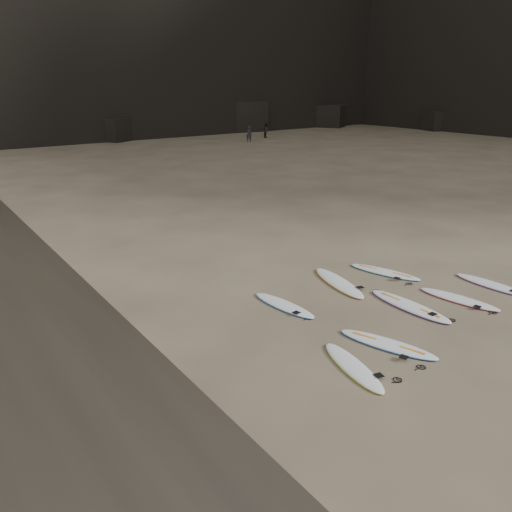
{
  "coord_description": "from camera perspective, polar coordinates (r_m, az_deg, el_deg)",
  "views": [
    {
      "loc": [
        -11.25,
        -7.38,
        6.1
      ],
      "look_at": [
        -3.64,
        3.13,
        1.5
      ],
      "focal_mm": 35.0,
      "sensor_mm": 36.0,
      "label": 1
    }
  ],
  "objects": [
    {
      "name": "ground",
      "position": [
        14.78,
        19.02,
        -6.01
      ],
      "size": [
        240.0,
        240.0,
        0.0
      ],
      "primitive_type": "plane",
      "color": "#897559",
      "rests_on": "ground"
    },
    {
      "name": "surfboard_0",
      "position": [
        11.63,
        11.03,
        -12.28
      ],
      "size": [
        1.07,
        2.32,
        0.08
      ],
      "primitive_type": "ellipsoid",
      "rotation": [
        0.0,
        0.0,
        -0.24
      ],
      "color": "white",
      "rests_on": "ground"
    },
    {
      "name": "surfboard_1",
      "position": [
        12.69,
        14.8,
        -9.7
      ],
      "size": [
        1.35,
        2.53,
        0.09
      ],
      "primitive_type": "ellipsoid",
      "rotation": [
        0.0,
        0.0,
        0.33
      ],
      "color": "white",
      "rests_on": "ground"
    },
    {
      "name": "surfboard_2",
      "position": [
        14.86,
        17.12,
        -5.44
      ],
      "size": [
        0.67,
        2.72,
        0.1
      ],
      "primitive_type": "ellipsoid",
      "rotation": [
        0.0,
        0.0,
        -0.01
      ],
      "color": "white",
      "rests_on": "ground"
    },
    {
      "name": "surfboard_3",
      "position": [
        15.8,
        22.17,
        -4.56
      ],
      "size": [
        0.99,
        2.43,
        0.09
      ],
      "primitive_type": "ellipsoid",
      "rotation": [
        0.0,
        0.0,
        0.18
      ],
      "color": "white",
      "rests_on": "ground"
    },
    {
      "name": "surfboard_4",
      "position": [
        17.28,
        25.39,
        -2.98
      ],
      "size": [
        0.67,
        2.46,
        0.09
      ],
      "primitive_type": "ellipsoid",
      "rotation": [
        0.0,
        0.0,
        0.04
      ],
      "color": "white",
      "rests_on": "ground"
    },
    {
      "name": "surfboard_5",
      "position": [
        14.29,
        3.2,
        -5.61
      ],
      "size": [
        0.8,
        2.32,
        0.08
      ],
      "primitive_type": "ellipsoid",
      "rotation": [
        0.0,
        0.0,
        0.11
      ],
      "color": "white",
      "rests_on": "ground"
    },
    {
      "name": "surfboard_6",
      "position": [
        16.0,
        9.42,
        -2.99
      ],
      "size": [
        1.28,
        2.77,
        0.1
      ],
      "primitive_type": "ellipsoid",
      "rotation": [
        0.0,
        0.0,
        -0.24
      ],
      "color": "white",
      "rests_on": "ground"
    },
    {
      "name": "surfboard_7",
      "position": [
        17.2,
        14.49,
        -1.76
      ],
      "size": [
        1.28,
        2.53,
        0.09
      ],
      "primitive_type": "ellipsoid",
      "rotation": [
        0.0,
        0.0,
        0.29
      ],
      "color": "white",
      "rests_on": "ground"
    },
    {
      "name": "person_a",
      "position": [
        53.28,
        -0.81,
        13.8
      ],
      "size": [
        0.7,
        0.67,
        1.61
      ],
      "primitive_type": "imported",
      "rotation": [
        0.0,
        0.0,
        2.44
      ],
      "color": "#242228",
      "rests_on": "ground"
    },
    {
      "name": "person_b",
      "position": [
        57.01,
        1.22,
        14.18
      ],
      "size": [
        1.0,
        0.94,
        1.63
      ],
      "primitive_type": "imported",
      "rotation": [
        0.0,
        0.0,
        0.53
      ],
      "color": "black",
      "rests_on": "ground"
    }
  ]
}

